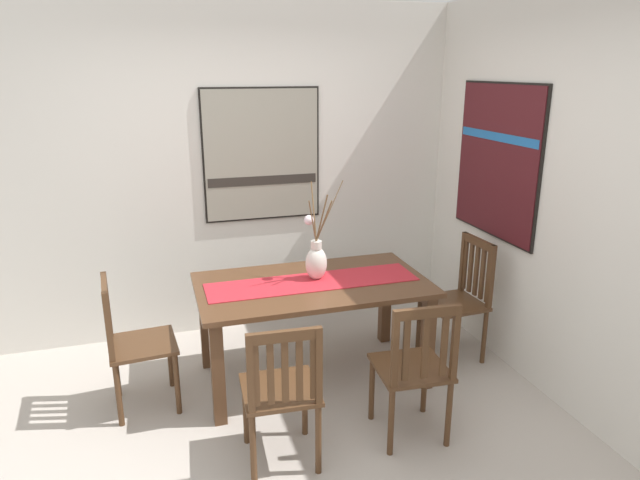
{
  "coord_description": "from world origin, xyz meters",
  "views": [
    {
      "loc": [
        -0.7,
        -2.73,
        2.18
      ],
      "look_at": [
        0.42,
        0.92,
        1.0
      ],
      "focal_mm": 31.48,
      "sensor_mm": 36.0,
      "label": 1
    }
  ],
  "objects_px": {
    "painting_on_back_wall": "(262,155)",
    "painting_on_side_wall": "(498,161)",
    "chair_3": "(281,390)",
    "centerpiece_vase": "(316,258)",
    "chair_0": "(132,341)",
    "chair_2": "(460,296)",
    "chair_1": "(414,368)",
    "dining_table": "(313,297)"
  },
  "relations": [
    {
      "from": "chair_0",
      "to": "chair_3",
      "type": "bearing_deg",
      "value": -46.62
    },
    {
      "from": "dining_table",
      "to": "chair_2",
      "type": "distance_m",
      "value": 1.19
    },
    {
      "from": "dining_table",
      "to": "chair_3",
      "type": "distance_m",
      "value": 0.98
    },
    {
      "from": "chair_1",
      "to": "painting_on_back_wall",
      "type": "xyz_separation_m",
      "value": [
        -0.51,
        1.87,
        1.02
      ]
    },
    {
      "from": "centerpiece_vase",
      "to": "painting_on_side_wall",
      "type": "height_order",
      "value": "painting_on_side_wall"
    },
    {
      "from": "chair_1",
      "to": "chair_3",
      "type": "distance_m",
      "value": 0.81
    },
    {
      "from": "centerpiece_vase",
      "to": "chair_1",
      "type": "xyz_separation_m",
      "value": [
        0.34,
        -0.92,
        -0.42
      ]
    },
    {
      "from": "centerpiece_vase",
      "to": "painting_on_back_wall",
      "type": "distance_m",
      "value": 1.14
    },
    {
      "from": "chair_0",
      "to": "chair_3",
      "type": "distance_m",
      "value": 1.16
    },
    {
      "from": "painting_on_side_wall",
      "to": "dining_table",
      "type": "bearing_deg",
      "value": -176.52
    },
    {
      "from": "chair_0",
      "to": "chair_1",
      "type": "distance_m",
      "value": 1.81
    },
    {
      "from": "chair_3",
      "to": "painting_on_side_wall",
      "type": "bearing_deg",
      "value": 26.81
    },
    {
      "from": "chair_2",
      "to": "painting_on_back_wall",
      "type": "bearing_deg",
      "value": 141.95
    },
    {
      "from": "painting_on_back_wall",
      "to": "chair_0",
      "type": "bearing_deg",
      "value": -136.35
    },
    {
      "from": "chair_2",
      "to": "chair_3",
      "type": "xyz_separation_m",
      "value": [
        -1.61,
        -0.85,
        -0.01
      ]
    },
    {
      "from": "dining_table",
      "to": "centerpiece_vase",
      "type": "distance_m",
      "value": 0.28
    },
    {
      "from": "painting_on_back_wall",
      "to": "painting_on_side_wall",
      "type": "relative_size",
      "value": 0.95
    },
    {
      "from": "centerpiece_vase",
      "to": "dining_table",
      "type": "bearing_deg",
      "value": -128.2
    },
    {
      "from": "chair_2",
      "to": "painting_on_back_wall",
      "type": "distance_m",
      "value": 1.95
    },
    {
      "from": "chair_0",
      "to": "chair_3",
      "type": "relative_size",
      "value": 1.01
    },
    {
      "from": "chair_0",
      "to": "painting_on_back_wall",
      "type": "height_order",
      "value": "painting_on_back_wall"
    },
    {
      "from": "dining_table",
      "to": "chair_0",
      "type": "distance_m",
      "value": 1.24
    },
    {
      "from": "centerpiece_vase",
      "to": "painting_on_back_wall",
      "type": "bearing_deg",
      "value": 100.54
    },
    {
      "from": "dining_table",
      "to": "chair_3",
      "type": "relative_size",
      "value": 1.78
    },
    {
      "from": "centerpiece_vase",
      "to": "chair_1",
      "type": "height_order",
      "value": "centerpiece_vase"
    },
    {
      "from": "chair_0",
      "to": "painting_on_side_wall",
      "type": "height_order",
      "value": "painting_on_side_wall"
    },
    {
      "from": "chair_2",
      "to": "painting_on_side_wall",
      "type": "height_order",
      "value": "painting_on_side_wall"
    },
    {
      "from": "chair_2",
      "to": "painting_on_side_wall",
      "type": "distance_m",
      "value": 1.06
    },
    {
      "from": "dining_table",
      "to": "chair_1",
      "type": "xyz_separation_m",
      "value": [
        0.38,
        -0.86,
        -0.15
      ]
    },
    {
      "from": "chair_0",
      "to": "chair_1",
      "type": "relative_size",
      "value": 0.99
    },
    {
      "from": "chair_1",
      "to": "chair_3",
      "type": "xyz_separation_m",
      "value": [
        -0.81,
        -0.01,
        0.0
      ]
    },
    {
      "from": "chair_3",
      "to": "painting_on_back_wall",
      "type": "xyz_separation_m",
      "value": [
        0.3,
        1.88,
        1.01
      ]
    },
    {
      "from": "chair_0",
      "to": "painting_on_back_wall",
      "type": "relative_size",
      "value": 0.85
    },
    {
      "from": "painting_on_back_wall",
      "to": "chair_1",
      "type": "bearing_deg",
      "value": -74.68
    },
    {
      "from": "painting_on_back_wall",
      "to": "painting_on_side_wall",
      "type": "distance_m",
      "value": 1.85
    },
    {
      "from": "dining_table",
      "to": "painting_on_side_wall",
      "type": "distance_m",
      "value": 1.72
    },
    {
      "from": "chair_2",
      "to": "centerpiece_vase",
      "type": "bearing_deg",
      "value": 176.3
    },
    {
      "from": "centerpiece_vase",
      "to": "painting_on_back_wall",
      "type": "relative_size",
      "value": 0.65
    },
    {
      "from": "centerpiece_vase",
      "to": "chair_2",
      "type": "height_order",
      "value": "centerpiece_vase"
    },
    {
      "from": "painting_on_side_wall",
      "to": "chair_0",
      "type": "bearing_deg",
      "value": -177.42
    },
    {
      "from": "dining_table",
      "to": "chair_1",
      "type": "relative_size",
      "value": 1.74
    },
    {
      "from": "chair_0",
      "to": "chair_2",
      "type": "bearing_deg",
      "value": 0.27
    }
  ]
}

